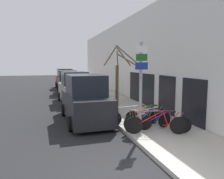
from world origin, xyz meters
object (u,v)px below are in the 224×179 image
at_px(pedestrian_near, 106,84).
at_px(bicycle_3, 142,118).
at_px(bicycle_4, 133,117).
at_px(bicycle_5, 147,115).
at_px(signpost, 141,85).
at_px(bicycle_0, 156,124).
at_px(parked_car_2, 68,83).
at_px(bicycle_2, 149,121).
at_px(bicycle_1, 163,122).
at_px(street_tree, 118,80).
at_px(parked_car_3, 65,80).
at_px(parked_car_0, 85,100).
at_px(parked_car_1, 74,89).

bearing_deg(pedestrian_near, bicycle_3, -91.54).
xyz_separation_m(bicycle_4, bicycle_5, (0.82, 0.22, -0.02)).
bearing_deg(signpost, bicycle_0, -23.97).
height_order(signpost, parked_car_2, signpost).
bearing_deg(bicycle_2, signpost, 109.11).
bearing_deg(bicycle_0, parked_car_2, 26.75).
xyz_separation_m(bicycle_1, pedestrian_near, (0.27, 9.95, 0.62)).
xyz_separation_m(bicycle_0, street_tree, (-0.29, 3.87, 1.42)).
bearing_deg(bicycle_4, bicycle_5, -73.42).
bearing_deg(bicycle_2, bicycle_0, 174.52).
bearing_deg(bicycle_1, pedestrian_near, 29.77).
xyz_separation_m(signpost, bicycle_4, (0.17, 1.18, -1.55)).
relative_size(bicycle_3, pedestrian_near, 1.17).
bearing_deg(parked_car_2, street_tree, -77.25).
relative_size(bicycle_1, bicycle_2, 0.82).
bearing_deg(bicycle_2, parked_car_3, -4.02).
bearing_deg(bicycle_0, parked_car_0, 52.38).
distance_m(signpost, parked_car_2, 13.43).
xyz_separation_m(bicycle_4, street_tree, (0.11, 2.43, 1.44)).
xyz_separation_m(bicycle_1, parked_car_2, (-2.62, 13.32, 0.49)).
distance_m(bicycle_0, parked_car_2, 13.72).
relative_size(bicycle_5, parked_car_3, 0.52).
bearing_deg(bicycle_4, parked_car_1, 15.21).
height_order(bicycle_0, parked_car_0, parked_car_0).
xyz_separation_m(bicycle_2, bicycle_4, (-0.35, 0.88, -0.00)).
height_order(parked_car_3, street_tree, street_tree).
distance_m(bicycle_1, bicycle_5, 1.43).
distance_m(parked_car_0, street_tree, 2.25).
xyz_separation_m(parked_car_0, parked_car_1, (0.10, 5.41, -0.02)).
distance_m(bicycle_1, parked_car_3, 18.28).
height_order(signpost, street_tree, street_tree).
xyz_separation_m(bicycle_3, bicycle_5, (0.52, 0.57, -0.01)).
height_order(bicycle_5, parked_car_1, parked_car_1).
bearing_deg(bicycle_1, bicycle_5, 31.87).
bearing_deg(parked_car_1, signpost, -82.07).
height_order(parked_car_2, parked_car_3, parked_car_3).
bearing_deg(bicycle_1, bicycle_4, 65.74).
distance_m(bicycle_1, bicycle_3, 1.02).
xyz_separation_m(parked_car_1, street_tree, (1.86, -4.78, 0.94)).
relative_size(parked_car_2, pedestrian_near, 2.44).
relative_size(bicycle_5, parked_car_1, 0.50).
height_order(bicycle_0, bicycle_1, bicycle_0).
xyz_separation_m(signpost, bicycle_1, (1.00, -0.03, -1.55)).
relative_size(bicycle_4, parked_car_0, 0.49).
relative_size(bicycle_4, parked_car_2, 0.56).
xyz_separation_m(bicycle_4, parked_car_0, (-1.85, 1.80, 0.52)).
bearing_deg(parked_car_3, bicycle_4, -86.17).
relative_size(signpost, bicycle_3, 1.76).
height_order(parked_car_0, parked_car_3, parked_car_0).
xyz_separation_m(bicycle_2, bicycle_3, (-0.05, 0.53, -0.02)).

